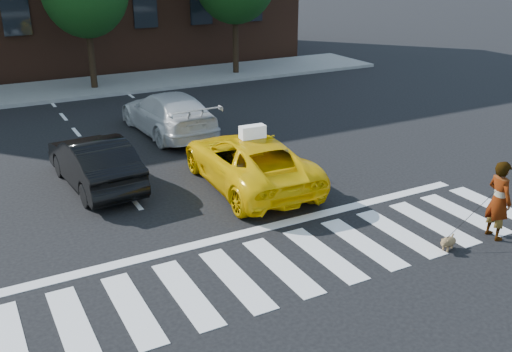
# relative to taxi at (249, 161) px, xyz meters

# --- Properties ---
(ground) EXTENTS (120.00, 120.00, 0.00)m
(ground) POSITION_rel_taxi_xyz_m (-1.40, -4.02, -0.68)
(ground) COLOR black
(ground) RESTS_ON ground
(crosswalk) EXTENTS (13.00, 2.40, 0.01)m
(crosswalk) POSITION_rel_taxi_xyz_m (-1.40, -4.02, -0.67)
(crosswalk) COLOR silver
(crosswalk) RESTS_ON ground
(stop_line) EXTENTS (12.00, 0.30, 0.01)m
(stop_line) POSITION_rel_taxi_xyz_m (-1.40, -2.42, -0.67)
(stop_line) COLOR silver
(stop_line) RESTS_ON ground
(sidewalk_far) EXTENTS (30.00, 4.00, 0.15)m
(sidewalk_far) POSITION_rel_taxi_xyz_m (-1.40, 13.48, -0.60)
(sidewalk_far) COLOR slate
(sidewalk_far) RESTS_ON ground
(taxi) EXTENTS (2.51, 4.99, 1.36)m
(taxi) POSITION_rel_taxi_xyz_m (0.00, 0.00, 0.00)
(taxi) COLOR #F6C205
(taxi) RESTS_ON ground
(black_sedan) EXTENTS (1.71, 4.16, 1.34)m
(black_sedan) POSITION_rel_taxi_xyz_m (-3.56, 1.86, -0.01)
(black_sedan) COLOR black
(black_sedan) RESTS_ON ground
(white_suv) EXTENTS (2.19, 4.93, 1.41)m
(white_suv) POSITION_rel_taxi_xyz_m (-0.24, 5.36, 0.03)
(white_suv) COLOR silver
(white_suv) RESTS_ON ground
(woman) EXTENTS (0.50, 0.69, 1.73)m
(woman) POSITION_rel_taxi_xyz_m (3.26, -5.12, 0.19)
(woman) COLOR #999999
(woman) RESTS_ON ground
(dog) EXTENTS (0.53, 0.34, 0.31)m
(dog) POSITION_rel_taxi_xyz_m (1.94, -5.08, -0.50)
(dog) COLOR #966D4C
(dog) RESTS_ON ground
(taxi_sign) EXTENTS (0.66, 0.31, 0.32)m
(taxi_sign) POSITION_rel_taxi_xyz_m (0.00, -0.20, 0.84)
(taxi_sign) COLOR white
(taxi_sign) RESTS_ON taxi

